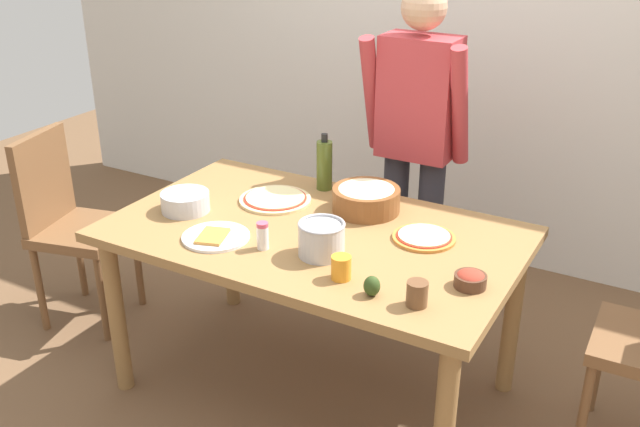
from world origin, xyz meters
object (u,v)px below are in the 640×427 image
at_px(dining_table, 314,250).
at_px(olive_oil_bottle, 324,165).
at_px(chair_wooden_left, 69,217).
at_px(cup_orange, 341,268).
at_px(person_cook, 416,137).
at_px(plate_with_slice, 215,237).
at_px(small_sauce_bowl, 470,279).
at_px(popcorn_bowl, 366,197).
at_px(cup_small_brown, 417,294).
at_px(steel_pot, 322,239).
at_px(avocado, 372,286).
at_px(pizza_raw_on_board, 275,199).
at_px(salt_shaker, 263,236).
at_px(mixing_bowl_steel, 185,202).
at_px(pizza_cooked_on_tray, 424,237).

relative_size(dining_table, olive_oil_bottle, 6.25).
distance_m(chair_wooden_left, cup_orange, 1.63).
bearing_deg(person_cook, cup_orange, -81.00).
relative_size(plate_with_slice, small_sauce_bowl, 2.36).
distance_m(popcorn_bowl, cup_orange, 0.58).
bearing_deg(cup_orange, person_cook, 99.00).
bearing_deg(cup_small_brown, person_cook, 113.03).
bearing_deg(chair_wooden_left, dining_table, 3.06).
bearing_deg(steel_pot, avocado, -30.45).
bearing_deg(popcorn_bowl, plate_with_slice, -126.91).
height_order(dining_table, person_cook, person_cook).
bearing_deg(avocado, person_cook, 105.61).
relative_size(chair_wooden_left, pizza_raw_on_board, 3.09).
bearing_deg(salt_shaker, steel_pot, 16.36).
distance_m(pizza_raw_on_board, cup_small_brown, 0.98).
xyz_separation_m(dining_table, salt_shaker, (-0.08, -0.23, 0.14)).
height_order(chair_wooden_left, mixing_bowl_steel, chair_wooden_left).
xyz_separation_m(pizza_cooked_on_tray, popcorn_bowl, (-0.31, 0.13, 0.05)).
height_order(small_sauce_bowl, cup_small_brown, cup_small_brown).
height_order(popcorn_bowl, salt_shaker, popcorn_bowl).
bearing_deg(cup_orange, chair_wooden_left, 172.25).
distance_m(cup_orange, cup_small_brown, 0.29).
xyz_separation_m(pizza_cooked_on_tray, avocado, (0.01, -0.47, 0.03)).
distance_m(plate_with_slice, steel_pot, 0.43).
bearing_deg(popcorn_bowl, olive_oil_bottle, 154.84).
xyz_separation_m(cup_small_brown, avocado, (-0.15, -0.01, -0.01)).
height_order(dining_table, cup_orange, cup_orange).
relative_size(popcorn_bowl, mixing_bowl_steel, 1.40).
bearing_deg(popcorn_bowl, chair_wooden_left, -166.78).
height_order(pizza_cooked_on_tray, steel_pot, steel_pot).
distance_m(pizza_cooked_on_tray, olive_oil_bottle, 0.64).
relative_size(pizza_cooked_on_tray, cup_small_brown, 2.85).
height_order(small_sauce_bowl, steel_pot, steel_pot).
height_order(plate_with_slice, avocado, avocado).
bearing_deg(pizza_cooked_on_tray, mixing_bowl_steel, -166.14).
relative_size(plate_with_slice, cup_orange, 3.06).
distance_m(plate_with_slice, avocado, 0.71).
height_order(pizza_cooked_on_tray, salt_shaker, salt_shaker).
bearing_deg(pizza_cooked_on_tray, cup_orange, -107.71).
bearing_deg(person_cook, mixing_bowl_steel, -127.62).
bearing_deg(cup_small_brown, olive_oil_bottle, 136.04).
distance_m(plate_with_slice, popcorn_bowl, 0.65).
xyz_separation_m(dining_table, small_sauce_bowl, (0.68, -0.12, 0.12)).
xyz_separation_m(small_sauce_bowl, salt_shaker, (-0.76, -0.11, 0.02)).
bearing_deg(pizza_cooked_on_tray, steel_pot, -132.54).
relative_size(chair_wooden_left, mixing_bowl_steel, 4.75).
relative_size(pizza_raw_on_board, plate_with_slice, 1.18).
xyz_separation_m(chair_wooden_left, salt_shaker, (1.24, -0.16, 0.27)).
relative_size(pizza_cooked_on_tray, small_sauce_bowl, 2.20).
bearing_deg(small_sauce_bowl, avocado, -141.11).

